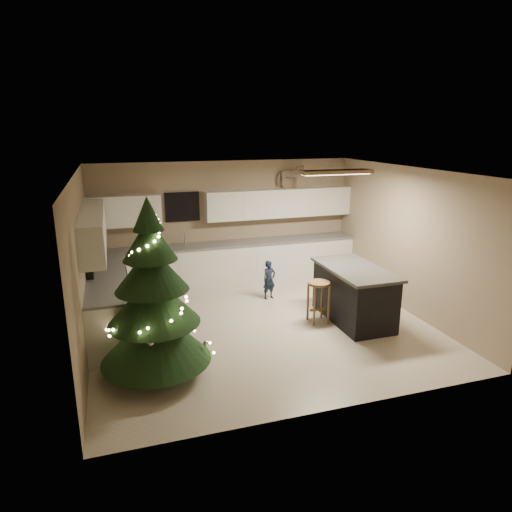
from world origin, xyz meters
name	(u,v)px	position (x,y,z in m)	size (l,w,h in m)	color
ground_plane	(262,327)	(0.00, 0.00, 0.00)	(5.50, 5.50, 0.00)	#BDB5A7
room_shell	(264,225)	(0.02, 0.00, 1.75)	(5.52, 5.02, 2.61)	gray
cabinetry	(190,262)	(-0.91, 1.65, 0.76)	(5.50, 3.20, 2.00)	silver
island	(354,294)	(1.60, -0.20, 0.48)	(0.90, 1.70, 0.95)	black
bar_stool	(319,292)	(0.99, -0.08, 0.54)	(0.38, 0.38, 0.72)	brown
christmas_tree	(153,305)	(-1.85, -1.03, 1.00)	(1.53, 1.48, 2.44)	#3F2816
toddler	(269,280)	(0.55, 1.23, 0.38)	(0.28, 0.18, 0.77)	black
rocking_horse	(290,176)	(1.39, 2.33, 2.26)	(0.61, 0.36, 0.50)	brown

